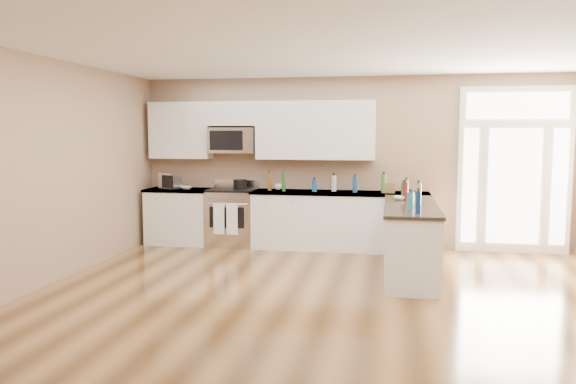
{
  "coord_description": "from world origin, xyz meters",
  "views": [
    {
      "loc": [
        0.66,
        -5.28,
        1.87
      ],
      "look_at": [
        -0.68,
        2.0,
        1.1
      ],
      "focal_mm": 35.0,
      "sensor_mm": 36.0,
      "label": 1
    }
  ],
  "objects_px": {
    "peninsula_cabinet": "(410,242)",
    "stockpot": "(240,184)",
    "toaster_oven": "(170,181)",
    "kitchen_range": "(232,217)"
  },
  "relations": [
    {
      "from": "kitchen_range",
      "to": "toaster_oven",
      "type": "height_order",
      "value": "toaster_oven"
    },
    {
      "from": "toaster_oven",
      "to": "kitchen_range",
      "type": "bearing_deg",
      "value": 26.84
    },
    {
      "from": "kitchen_range",
      "to": "toaster_oven",
      "type": "distance_m",
      "value": 1.22
    },
    {
      "from": "kitchen_range",
      "to": "stockpot",
      "type": "xyz_separation_m",
      "value": [
        0.13,
        0.04,
        0.56
      ]
    },
    {
      "from": "peninsula_cabinet",
      "to": "stockpot",
      "type": "distance_m",
      "value": 3.17
    },
    {
      "from": "kitchen_range",
      "to": "stockpot",
      "type": "bearing_deg",
      "value": 15.68
    },
    {
      "from": "kitchen_range",
      "to": "toaster_oven",
      "type": "bearing_deg",
      "value": -177.79
    },
    {
      "from": "kitchen_range",
      "to": "stockpot",
      "type": "relative_size",
      "value": 4.77
    },
    {
      "from": "stockpot",
      "to": "toaster_oven",
      "type": "xyz_separation_m",
      "value": [
        -1.2,
        -0.08,
        0.04
      ]
    },
    {
      "from": "peninsula_cabinet",
      "to": "kitchen_range",
      "type": "height_order",
      "value": "kitchen_range"
    }
  ]
}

